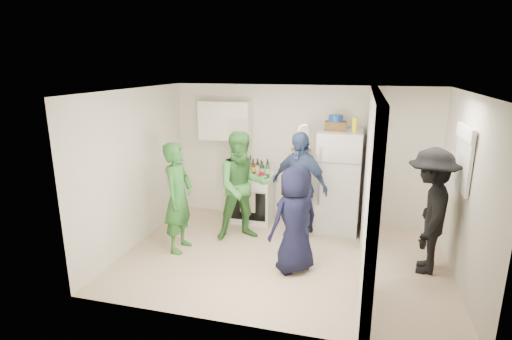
% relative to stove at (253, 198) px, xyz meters
% --- Properties ---
extents(floor, '(4.80, 4.80, 0.00)m').
position_rel_stove_xyz_m(floor, '(0.84, -1.37, -0.44)').
color(floor, beige).
rests_on(floor, ground).
extents(wall_back, '(4.80, 0.00, 4.80)m').
position_rel_stove_xyz_m(wall_back, '(0.84, 0.33, 0.81)').
color(wall_back, silver).
rests_on(wall_back, floor).
extents(wall_front, '(4.80, 0.00, 4.80)m').
position_rel_stove_xyz_m(wall_front, '(0.84, -3.07, 0.81)').
color(wall_front, silver).
rests_on(wall_front, floor).
extents(wall_left, '(0.00, 3.40, 3.40)m').
position_rel_stove_xyz_m(wall_left, '(-1.56, -1.37, 0.81)').
color(wall_left, silver).
rests_on(wall_left, floor).
extents(wall_right, '(0.00, 3.40, 3.40)m').
position_rel_stove_xyz_m(wall_right, '(3.24, -1.37, 0.81)').
color(wall_right, silver).
rests_on(wall_right, floor).
extents(ceiling, '(4.80, 4.80, 0.00)m').
position_rel_stove_xyz_m(ceiling, '(0.84, -1.37, 2.06)').
color(ceiling, white).
rests_on(ceiling, wall_back).
extents(partition_pier_back, '(0.12, 1.20, 2.50)m').
position_rel_stove_xyz_m(partition_pier_back, '(2.04, -0.27, 0.81)').
color(partition_pier_back, silver).
rests_on(partition_pier_back, floor).
extents(partition_pier_front, '(0.12, 1.20, 2.50)m').
position_rel_stove_xyz_m(partition_pier_front, '(2.04, -2.47, 0.81)').
color(partition_pier_front, silver).
rests_on(partition_pier_front, floor).
extents(partition_header, '(0.12, 1.00, 0.40)m').
position_rel_stove_xyz_m(partition_header, '(2.04, -1.37, 1.86)').
color(partition_header, silver).
rests_on(partition_header, partition_pier_back).
extents(stove, '(0.74, 0.62, 0.88)m').
position_rel_stove_xyz_m(stove, '(0.00, 0.00, 0.00)').
color(stove, white).
rests_on(stove, floor).
extents(upper_cabinet, '(0.95, 0.34, 0.70)m').
position_rel_stove_xyz_m(upper_cabinet, '(-0.56, 0.15, 1.41)').
color(upper_cabinet, silver).
rests_on(upper_cabinet, wall_back).
extents(fridge, '(0.73, 0.71, 1.77)m').
position_rel_stove_xyz_m(fridge, '(1.55, -0.03, 0.44)').
color(fridge, white).
rests_on(fridge, floor).
extents(wicker_basket, '(0.35, 0.25, 0.15)m').
position_rel_stove_xyz_m(wicker_basket, '(1.45, 0.02, 1.40)').
color(wicker_basket, brown).
rests_on(wicker_basket, fridge).
extents(blue_bowl, '(0.24, 0.24, 0.11)m').
position_rel_stove_xyz_m(blue_bowl, '(1.45, 0.02, 1.53)').
color(blue_bowl, navy).
rests_on(blue_bowl, wicker_basket).
extents(yellow_cup_stack_top, '(0.09, 0.09, 0.25)m').
position_rel_stove_xyz_m(yellow_cup_stack_top, '(1.77, -0.13, 1.45)').
color(yellow_cup_stack_top, yellow).
rests_on(yellow_cup_stack_top, fridge).
extents(wall_clock, '(0.22, 0.02, 0.22)m').
position_rel_stove_xyz_m(wall_clock, '(0.89, 0.31, 1.26)').
color(wall_clock, white).
rests_on(wall_clock, wall_back).
extents(spice_shelf, '(0.35, 0.08, 0.03)m').
position_rel_stove_xyz_m(spice_shelf, '(0.84, 0.28, 0.91)').
color(spice_shelf, olive).
rests_on(spice_shelf, wall_back).
extents(nook_window, '(0.03, 0.70, 0.80)m').
position_rel_stove_xyz_m(nook_window, '(3.22, -1.17, 1.21)').
color(nook_window, black).
rests_on(nook_window, wall_right).
extents(nook_window_frame, '(0.04, 0.76, 0.86)m').
position_rel_stove_xyz_m(nook_window_frame, '(3.20, -1.17, 1.21)').
color(nook_window_frame, white).
rests_on(nook_window_frame, wall_right).
extents(nook_valance, '(0.04, 0.82, 0.18)m').
position_rel_stove_xyz_m(nook_valance, '(3.18, -1.17, 1.56)').
color(nook_valance, white).
rests_on(nook_valance, wall_right).
extents(yellow_cup_stack_stove, '(0.09, 0.09, 0.25)m').
position_rel_stove_xyz_m(yellow_cup_stack_stove, '(-0.12, -0.22, 0.57)').
color(yellow_cup_stack_stove, '#F8FC15').
rests_on(yellow_cup_stack_stove, stove).
extents(red_cup, '(0.09, 0.09, 0.12)m').
position_rel_stove_xyz_m(red_cup, '(0.22, -0.20, 0.50)').
color(red_cup, '#B50C28').
rests_on(red_cup, stove).
extents(person_green_left, '(0.42, 0.63, 1.73)m').
position_rel_stove_xyz_m(person_green_left, '(-0.79, -1.47, 0.42)').
color(person_green_left, '#2B6829').
rests_on(person_green_left, floor).
extents(person_green_center, '(1.10, 1.02, 1.82)m').
position_rel_stove_xyz_m(person_green_center, '(0.05, -0.80, 0.47)').
color(person_green_center, '#3B7E37').
rests_on(person_green_center, floor).
extents(person_denim, '(1.15, 0.86, 1.82)m').
position_rel_stove_xyz_m(person_denim, '(0.94, -0.53, 0.47)').
color(person_denim, '#334A70').
rests_on(person_denim, floor).
extents(person_navy, '(0.88, 0.86, 1.52)m').
position_rel_stove_xyz_m(person_navy, '(1.06, -1.68, 0.32)').
color(person_navy, black).
rests_on(person_navy, floor).
extents(person_nook, '(0.85, 1.25, 1.78)m').
position_rel_stove_xyz_m(person_nook, '(2.86, -1.20, 0.45)').
color(person_nook, black).
rests_on(person_nook, floor).
extents(bottle_a, '(0.08, 0.08, 0.26)m').
position_rel_stove_xyz_m(bottle_a, '(-0.28, 0.12, 0.57)').
color(bottle_a, brown).
rests_on(bottle_a, stove).
extents(bottle_b, '(0.07, 0.07, 0.31)m').
position_rel_stove_xyz_m(bottle_b, '(-0.19, -0.10, 0.60)').
color(bottle_b, '#153F21').
rests_on(bottle_b, stove).
extents(bottle_c, '(0.06, 0.06, 0.33)m').
position_rel_stove_xyz_m(bottle_c, '(-0.08, 0.17, 0.60)').
color(bottle_c, '#B3BFC2').
rests_on(bottle_c, stove).
extents(bottle_d, '(0.08, 0.08, 0.32)m').
position_rel_stove_xyz_m(bottle_d, '(0.03, -0.05, 0.60)').
color(bottle_d, '#5E2310').
rests_on(bottle_d, stove).
extents(bottle_e, '(0.07, 0.07, 0.24)m').
position_rel_stove_xyz_m(bottle_e, '(0.11, 0.19, 0.56)').
color(bottle_e, '#ADB4BF').
rests_on(bottle_e, stove).
extents(bottle_f, '(0.08, 0.08, 0.26)m').
position_rel_stove_xyz_m(bottle_f, '(0.18, 0.01, 0.57)').
color(bottle_f, '#18421F').
rests_on(bottle_f, stove).
extents(bottle_g, '(0.06, 0.06, 0.29)m').
position_rel_stove_xyz_m(bottle_g, '(0.25, 0.13, 0.59)').
color(bottle_g, brown).
rests_on(bottle_g, stove).
extents(bottle_h, '(0.06, 0.06, 0.25)m').
position_rel_stove_xyz_m(bottle_h, '(-0.29, -0.14, 0.57)').
color(bottle_h, silver).
rests_on(bottle_h, stove).
extents(bottle_i, '(0.07, 0.07, 0.28)m').
position_rel_stove_xyz_m(bottle_i, '(0.06, 0.12, 0.58)').
color(bottle_i, brown).
rests_on(bottle_i, stove).
extents(bottle_j, '(0.08, 0.08, 0.32)m').
position_rel_stove_xyz_m(bottle_j, '(0.31, -0.11, 0.60)').
color(bottle_j, '#236827').
rests_on(bottle_j, stove).
extents(bottle_k, '(0.07, 0.07, 0.25)m').
position_rel_stove_xyz_m(bottle_k, '(-0.21, 0.05, 0.57)').
color(bottle_k, brown).
rests_on(bottle_k, stove).
extents(bottle_l, '(0.07, 0.07, 0.30)m').
position_rel_stove_xyz_m(bottle_l, '(0.13, -0.14, 0.59)').
color(bottle_l, '#9FA1AE').
rests_on(bottle_l, stove).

